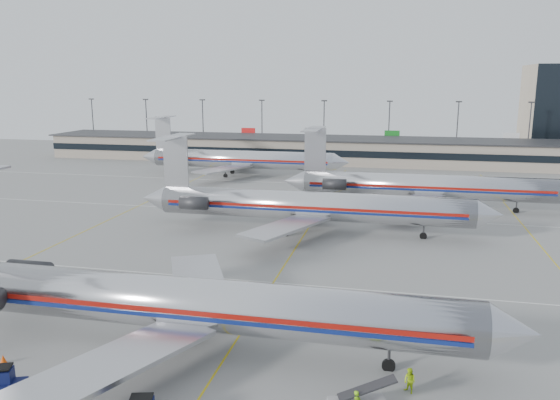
# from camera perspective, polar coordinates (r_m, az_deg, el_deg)

# --- Properties ---
(ground) EXTENTS (260.00, 260.00, 0.00)m
(ground) POSITION_cam_1_polar(r_m,az_deg,el_deg) (47.81, -3.48, -12.80)
(ground) COLOR gray
(ground) RESTS_ON ground
(apron_markings) EXTENTS (160.00, 0.15, 0.02)m
(apron_markings) POSITION_cam_1_polar(r_m,az_deg,el_deg) (56.73, -0.71, -8.63)
(apron_markings) COLOR silver
(apron_markings) RESTS_ON ground
(terminal) EXTENTS (162.00, 17.00, 6.25)m
(terminal) POSITION_cam_1_polar(r_m,az_deg,el_deg) (141.15, 7.42, 5.19)
(terminal) COLOR gray
(terminal) RESTS_ON ground
(light_mast_row) EXTENTS (163.60, 0.40, 15.28)m
(light_mast_row) POSITION_cam_1_polar(r_m,az_deg,el_deg) (154.54, 7.94, 7.80)
(light_mast_row) COLOR #38383D
(light_mast_row) RESTS_ON ground
(jet_foreground) EXTENTS (50.15, 29.53, 13.13)m
(jet_foreground) POSITION_cam_1_polar(r_m,az_deg,el_deg) (43.07, -10.76, -10.39)
(jet_foreground) COLOR silver
(jet_foreground) RESTS_ON ground
(jet_second_row) EXTENTS (49.58, 29.19, 12.98)m
(jet_second_row) POSITION_cam_1_polar(r_m,az_deg,el_deg) (74.44, 2.60, -0.55)
(jet_second_row) COLOR silver
(jet_second_row) RESTS_ON ground
(jet_third_row) EXTENTS (47.22, 29.05, 12.91)m
(jet_third_row) POSITION_cam_1_polar(r_m,az_deg,el_deg) (91.33, 14.53, 1.45)
(jet_third_row) COLOR silver
(jet_third_row) RESTS_ON ground
(jet_back_row) EXTENTS (47.01, 28.92, 12.85)m
(jet_back_row) POSITION_cam_1_polar(r_m,az_deg,el_deg) (119.91, -4.41, 4.29)
(jet_back_row) COLOR silver
(jet_back_row) RESTS_ON ground
(tug_left) EXTENTS (2.65, 1.96, 1.94)m
(tug_left) POSITION_cam_1_polar(r_m,az_deg,el_deg) (42.02, -26.79, -16.57)
(tug_left) COLOR #0B113D
(tug_left) RESTS_ON ground
(ramp_worker_far) EXTENTS (1.07, 1.05, 1.74)m
(ramp_worker_far) POSITION_cam_1_polar(r_m,az_deg,el_deg) (38.97, 13.40, -17.90)
(ramp_worker_far) COLOR #BBE815
(ramp_worker_far) RESTS_ON ground
(cone_left) EXTENTS (0.62, 0.62, 0.69)m
(cone_left) POSITION_cam_1_polar(r_m,az_deg,el_deg) (46.30, -26.95, -14.60)
(cone_left) COLOR #E34607
(cone_left) RESTS_ON ground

